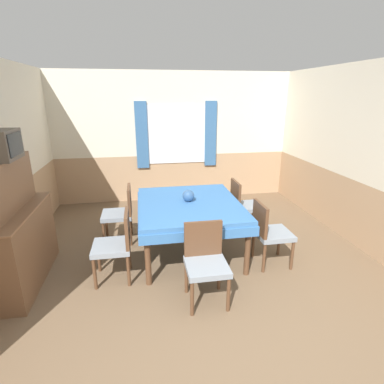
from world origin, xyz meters
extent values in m
plane|color=brown|center=(0.00, 0.00, 0.00)|extent=(16.00, 16.00, 0.00)
cube|color=silver|center=(0.00, 4.43, 1.77)|extent=(5.18, 0.05, 1.65)
cube|color=tan|center=(0.00, 4.43, 0.47)|extent=(5.18, 0.05, 0.95)
cube|color=white|center=(0.05, 4.39, 1.37)|extent=(1.27, 0.01, 1.17)
cube|color=#386699|center=(-0.66, 4.37, 1.37)|extent=(0.24, 0.03, 1.32)
cube|color=#386699|center=(0.76, 4.37, 1.37)|extent=(0.24, 0.03, 1.32)
cube|color=tan|center=(-2.41, 2.20, 0.47)|extent=(0.05, 4.80, 0.95)
cube|color=silver|center=(2.41, 2.20, 1.77)|extent=(0.05, 4.80, 1.65)
cube|color=tan|center=(2.41, 2.20, 0.47)|extent=(0.05, 4.80, 0.95)
cube|color=#386BA8|center=(-0.07, 2.07, 0.71)|extent=(1.37, 1.57, 0.06)
cube|color=#386BA8|center=(-0.07, 2.07, 0.62)|extent=(1.40, 1.60, 0.12)
cylinder|color=brown|center=(-0.68, 1.37, 0.34)|extent=(0.07, 0.07, 0.68)
cylinder|color=brown|center=(0.53, 1.37, 0.34)|extent=(0.07, 0.07, 0.68)
cylinder|color=brown|center=(-0.68, 2.78, 0.34)|extent=(0.07, 0.07, 0.68)
cylinder|color=brown|center=(0.53, 2.78, 0.34)|extent=(0.07, 0.07, 0.68)
cylinder|color=brown|center=(1.14, 1.76, 0.20)|extent=(0.04, 0.04, 0.40)
cylinder|color=brown|center=(1.14, 1.38, 0.20)|extent=(0.04, 0.04, 0.40)
cylinder|color=brown|center=(0.76, 1.76, 0.20)|extent=(0.04, 0.04, 0.40)
cylinder|color=brown|center=(0.76, 1.38, 0.20)|extent=(0.04, 0.04, 0.40)
cube|color=gray|center=(0.95, 1.57, 0.43)|extent=(0.44, 0.44, 0.06)
cube|color=brown|center=(0.75, 1.57, 0.66)|extent=(0.04, 0.42, 0.40)
cylinder|color=brown|center=(0.12, 0.76, 0.20)|extent=(0.04, 0.04, 0.40)
cylinder|color=brown|center=(-0.26, 0.76, 0.20)|extent=(0.04, 0.04, 0.40)
cylinder|color=brown|center=(0.12, 1.14, 0.20)|extent=(0.04, 0.04, 0.40)
cylinder|color=brown|center=(-0.26, 1.14, 0.20)|extent=(0.04, 0.04, 0.40)
cube|color=gray|center=(-0.07, 0.95, 0.43)|extent=(0.44, 0.44, 0.06)
cube|color=brown|center=(-0.07, 1.15, 0.66)|extent=(0.42, 0.04, 0.40)
cylinder|color=brown|center=(1.14, 2.77, 0.20)|extent=(0.04, 0.04, 0.40)
cylinder|color=brown|center=(1.14, 2.39, 0.20)|extent=(0.04, 0.04, 0.40)
cylinder|color=brown|center=(0.76, 2.77, 0.20)|extent=(0.04, 0.04, 0.40)
cylinder|color=brown|center=(0.76, 2.39, 0.20)|extent=(0.04, 0.04, 0.40)
cube|color=gray|center=(0.95, 2.58, 0.43)|extent=(0.44, 0.44, 0.06)
cube|color=brown|center=(0.75, 2.58, 0.66)|extent=(0.04, 0.42, 0.40)
cylinder|color=brown|center=(-1.29, 1.38, 0.20)|extent=(0.04, 0.04, 0.40)
cylinder|color=brown|center=(-1.29, 1.76, 0.20)|extent=(0.04, 0.04, 0.40)
cylinder|color=brown|center=(-0.91, 1.38, 0.20)|extent=(0.04, 0.04, 0.40)
cylinder|color=brown|center=(-0.91, 1.76, 0.20)|extent=(0.04, 0.04, 0.40)
cube|color=gray|center=(-1.10, 1.57, 0.43)|extent=(0.44, 0.44, 0.06)
cube|color=brown|center=(-0.90, 1.57, 0.66)|extent=(0.04, 0.42, 0.40)
cylinder|color=brown|center=(-1.29, 2.39, 0.20)|extent=(0.04, 0.04, 0.40)
cylinder|color=brown|center=(-1.29, 2.77, 0.20)|extent=(0.04, 0.04, 0.40)
cylinder|color=brown|center=(-0.91, 2.39, 0.20)|extent=(0.04, 0.04, 0.40)
cylinder|color=brown|center=(-0.91, 2.77, 0.20)|extent=(0.04, 0.04, 0.40)
cube|color=gray|center=(-1.10, 2.58, 0.43)|extent=(0.44, 0.44, 0.06)
cube|color=brown|center=(-0.90, 2.58, 0.66)|extent=(0.04, 0.42, 0.40)
cube|color=brown|center=(-2.15, 1.69, 0.45)|extent=(0.44, 1.34, 0.91)
cube|color=#8C5F3F|center=(-2.15, 1.69, 0.90)|extent=(0.46, 1.36, 0.02)
cube|color=brown|center=(-2.20, 1.69, 1.20)|extent=(0.24, 1.20, 0.57)
cube|color=#51473D|center=(-2.16, 1.76, 1.64)|extent=(0.28, 0.45, 0.32)
cube|color=black|center=(-2.01, 1.76, 1.65)|extent=(0.01, 0.37, 0.24)
sphere|color=#335684|center=(-0.08, 2.13, 0.83)|extent=(0.16, 0.16, 0.16)
camera|label=1|loc=(-0.70, -1.73, 2.16)|focal=28.00mm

